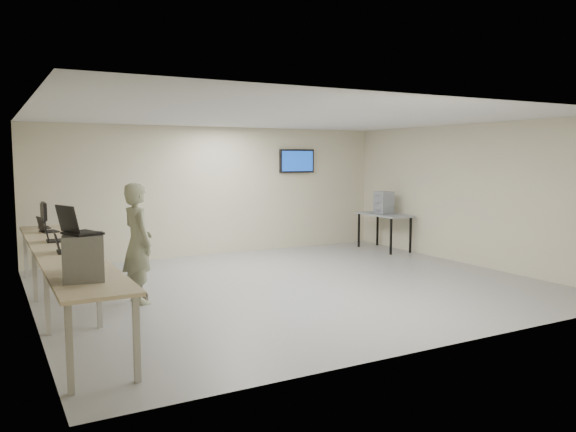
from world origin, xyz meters
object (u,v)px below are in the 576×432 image
soldier (138,243)px  side_table (384,217)px  workbench (64,254)px  equipment_box (83,257)px

soldier → side_table: size_ratio=1.26×
workbench → soldier: bearing=5.7°
workbench → side_table: 7.51m
soldier → workbench: bearing=87.2°
soldier → side_table: 6.50m
workbench → equipment_box: bearing=-91.7°
equipment_box → soldier: size_ratio=0.26×
workbench → side_table: (7.19, 2.16, -0.06)m
equipment_box → side_table: 8.45m
equipment_box → workbench: bearing=97.6°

